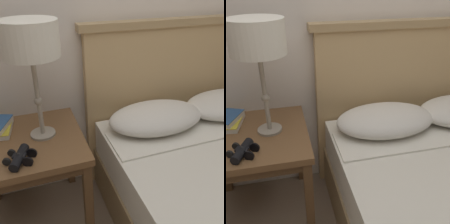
{
  "view_description": "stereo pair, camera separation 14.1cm",
  "coord_description": "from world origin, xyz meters",
  "views": [
    {
      "loc": [
        -0.46,
        -0.64,
        1.35
      ],
      "look_at": [
        -0.04,
        0.53,
        0.69
      ],
      "focal_mm": 42.0,
      "sensor_mm": 36.0,
      "label": 1
    },
    {
      "loc": [
        -0.33,
        -0.68,
        1.35
      ],
      "look_at": [
        -0.04,
        0.53,
        0.69
      ],
      "focal_mm": 42.0,
      "sensor_mm": 36.0,
      "label": 2
    }
  ],
  "objects": [
    {
      "name": "table_lamp",
      "position": [
        -0.41,
        0.59,
        1.08
      ],
      "size": [
        0.27,
        0.27,
        0.59
      ],
      "color": "gray",
      "rests_on": "nightstand"
    },
    {
      "name": "nightstand",
      "position": [
        -0.5,
        0.58,
        0.51
      ],
      "size": [
        0.58,
        0.58,
        0.59
      ],
      "color": "brown",
      "rests_on": "ground_plane"
    },
    {
      "name": "binoculars_pair",
      "position": [
        -0.53,
        0.4,
        0.61
      ],
      "size": [
        0.16,
        0.16,
        0.05
      ],
      "color": "black",
      "rests_on": "nightstand"
    },
    {
      "name": "book_on_nightstand",
      "position": [
        -0.63,
        0.71,
        0.6
      ],
      "size": [
        0.15,
        0.22,
        0.03
      ],
      "color": "silver",
      "rests_on": "nightstand"
    },
    {
      "name": "book_stacked_on_top",
      "position": [
        -0.63,
        0.71,
        0.63
      ],
      "size": [
        0.17,
        0.21,
        0.03
      ],
      "color": "silver",
      "rests_on": "book_on_nightstand"
    }
  ]
}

